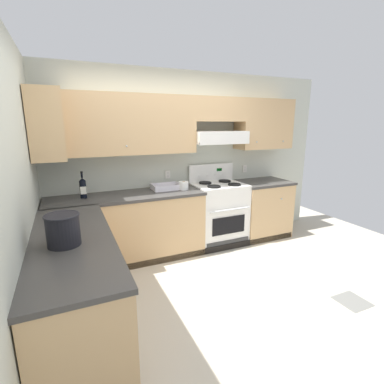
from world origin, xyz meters
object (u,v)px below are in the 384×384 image
object	(u,v)px
wine_bottle	(83,187)
bucket	(63,229)
paper_towel_roll	(184,186)
stove	(219,213)
bowl	(166,187)

from	to	relation	value
wine_bottle	bucket	size ratio (longest dim) A/B	1.31
wine_bottle	paper_towel_roll	size ratio (longest dim) A/B	2.48
stove	paper_towel_roll	distance (m)	0.77
bowl	stove	bearing A→B (deg)	-6.58
wine_bottle	bowl	xyz separation A→B (m)	(1.10, 0.04, -0.11)
paper_towel_roll	bowl	bearing A→B (deg)	150.66
stove	bowl	world-z (taller)	stove
stove	bowl	distance (m)	0.93
wine_bottle	bowl	size ratio (longest dim) A/B	0.84
wine_bottle	paper_towel_roll	distance (m)	1.32
wine_bottle	bucket	bearing A→B (deg)	-99.22
bowl	bucket	size ratio (longest dim) A/B	1.56
paper_towel_roll	wine_bottle	bearing A→B (deg)	176.53
stove	bucket	distance (m)	2.61
bowl	bucket	world-z (taller)	bucket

